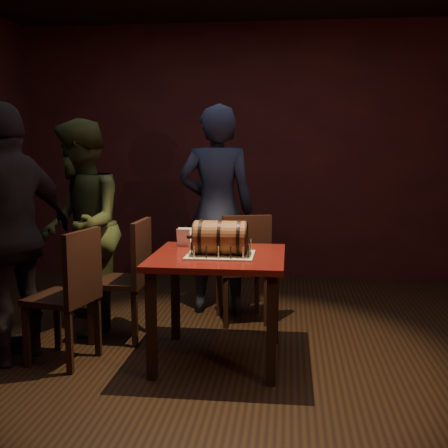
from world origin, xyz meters
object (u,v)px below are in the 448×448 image
(chair_back, at_px, (244,263))
(person_left_front, at_px, (11,234))
(barrel_cake, at_px, (220,237))
(chair_left_front, at_px, (71,289))
(person_left_rear, at_px, (81,227))
(person_back, at_px, (217,210))
(chair_left_rear, at_px, (129,273))
(pint_of_ale, at_px, (205,240))
(wine_glass_mid, at_px, (215,230))
(wine_glass_right, at_px, (240,230))
(wine_glass_left, at_px, (198,230))
(pub_table, at_px, (218,270))

(chair_back, height_order, person_left_front, person_left_front)
(barrel_cake, bearing_deg, chair_back, 83.74)
(chair_left_front, bearing_deg, person_left_rear, 104.89)
(person_back, relative_size, person_left_rear, 1.08)
(chair_left_rear, bearing_deg, pint_of_ale, -15.44)
(person_back, bearing_deg, person_left_front, 41.35)
(wine_glass_mid, bearing_deg, chair_back, 68.75)
(wine_glass_right, distance_m, chair_back, 0.58)
(barrel_cake, xyz_separation_m, person_back, (-0.18, 1.18, 0.04))
(wine_glass_left, bearing_deg, wine_glass_right, 4.67)
(wine_glass_right, xyz_separation_m, person_left_rear, (-1.28, 0.16, -0.02))
(chair_left_front, relative_size, person_back, 0.51)
(person_left_rear, bearing_deg, pint_of_ale, 51.36)
(barrel_cake, relative_size, wine_glass_left, 2.55)
(pub_table, relative_size, chair_left_rear, 0.97)
(pub_table, xyz_separation_m, chair_back, (0.11, 0.81, -0.12))
(wine_glass_mid, distance_m, chair_left_rear, 0.75)
(pub_table, height_order, chair_left_rear, chair_left_rear)
(barrel_cake, bearing_deg, chair_left_rear, 152.71)
(wine_glass_mid, height_order, person_left_front, person_left_front)
(wine_glass_right, bearing_deg, pub_table, -109.67)
(chair_back, bearing_deg, wine_glass_right, -89.21)
(pint_of_ale, relative_size, chair_left_front, 0.16)
(chair_left_rear, relative_size, person_left_rear, 0.55)
(person_back, distance_m, person_left_front, 1.79)
(barrel_cake, xyz_separation_m, person_left_front, (-1.43, -0.10, 0.01))
(wine_glass_right, xyz_separation_m, chair_back, (-0.01, 0.47, -0.35))
(barrel_cake, xyz_separation_m, chair_left_rear, (-0.75, 0.39, -0.35))
(wine_glass_mid, bearing_deg, person_left_rear, 171.99)
(wine_glass_mid, relative_size, pint_of_ale, 1.07)
(wine_glass_left, height_order, person_left_rear, person_left_rear)
(wine_glass_mid, bearing_deg, chair_left_rear, -179.52)
(chair_left_rear, distance_m, person_left_front, 0.91)
(barrel_cake, distance_m, person_back, 1.19)
(wine_glass_left, bearing_deg, chair_back, 58.02)
(wine_glass_right, height_order, chair_back, chair_back)
(barrel_cake, bearing_deg, person_left_rear, 155.25)
(barrel_cake, height_order, wine_glass_left, barrel_cake)
(pint_of_ale, bearing_deg, barrel_cake, -57.77)
(barrel_cake, relative_size, person_back, 0.22)
(wine_glass_mid, xyz_separation_m, chair_left_front, (-0.92, -0.52, -0.34))
(wine_glass_right, distance_m, chair_left_rear, 0.92)
(chair_back, height_order, person_left_rear, person_left_rear)
(pub_table, xyz_separation_m, wine_glass_right, (0.12, 0.34, 0.23))
(wine_glass_left, bearing_deg, chair_left_rear, 177.50)
(person_left_rear, distance_m, person_left_front, 0.69)
(barrel_cake, xyz_separation_m, chair_back, (0.09, 0.86, -0.35))
(barrel_cake, distance_m, pint_of_ale, 0.26)
(pint_of_ale, distance_m, person_left_rear, 1.10)
(barrel_cake, height_order, wine_glass_mid, barrel_cake)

